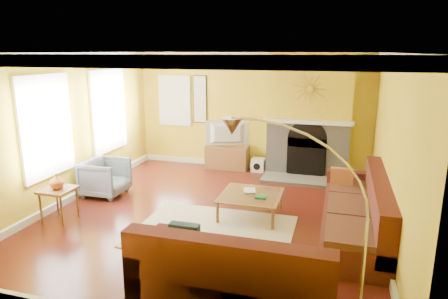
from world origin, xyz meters
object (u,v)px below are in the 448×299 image
(coffee_table, at_px, (251,205))
(armchair, at_px, (105,178))
(sectional_sofa, at_px, (284,214))
(media_console, at_px, (227,157))
(side_table, at_px, (59,204))
(arc_lamp, at_px, (301,234))

(coffee_table, height_order, armchair, armchair)
(sectional_sofa, bearing_deg, media_console, 117.76)
(sectional_sofa, bearing_deg, side_table, -176.49)
(media_console, bearing_deg, sectional_sofa, -62.24)
(coffee_table, bearing_deg, side_table, -160.66)
(sectional_sofa, xyz_separation_m, side_table, (-3.65, -0.22, -0.17))
(sectional_sofa, height_order, arc_lamp, arc_lamp)
(armchair, relative_size, arc_lamp, 0.37)
(side_table, relative_size, arc_lamp, 0.26)
(sectional_sofa, height_order, media_console, sectional_sofa)
(sectional_sofa, xyz_separation_m, arc_lamp, (0.40, -1.86, 0.61))
(arc_lamp, bearing_deg, armchair, 143.95)
(sectional_sofa, distance_m, side_table, 3.66)
(sectional_sofa, bearing_deg, arc_lamp, -77.86)
(coffee_table, bearing_deg, sectional_sofa, -51.23)
(sectional_sofa, relative_size, arc_lamp, 1.89)
(coffee_table, height_order, arc_lamp, arc_lamp)
(armchair, height_order, side_table, armchair)
(armchair, bearing_deg, side_table, 176.99)
(media_console, bearing_deg, side_table, -116.57)
(coffee_table, bearing_deg, armchair, 175.80)
(coffee_table, xyz_separation_m, media_console, (-1.15, 2.62, 0.08))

